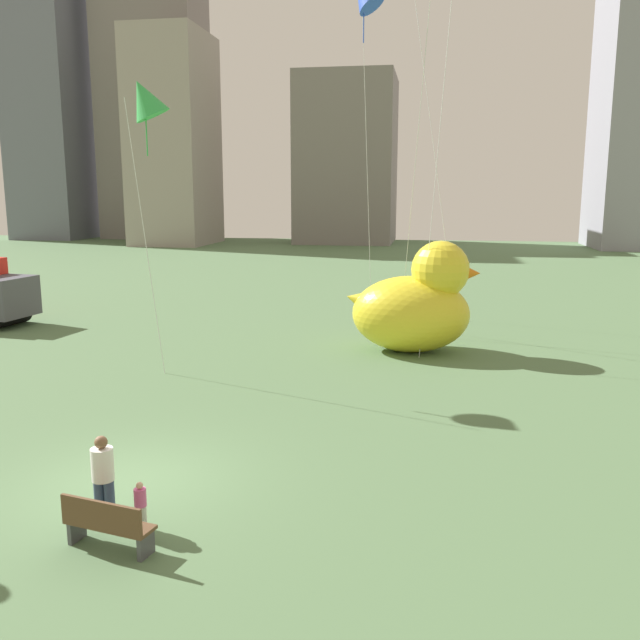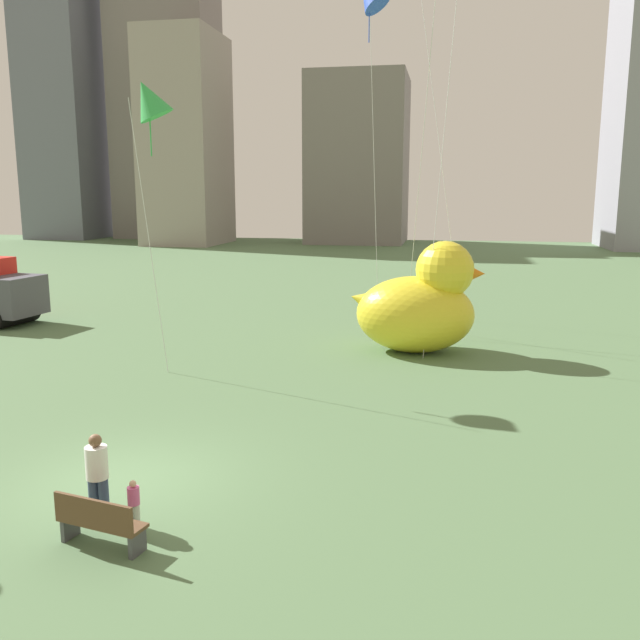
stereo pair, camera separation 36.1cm
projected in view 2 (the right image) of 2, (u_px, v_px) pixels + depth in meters
ground_plane at (123, 481)px, 13.56m from camera, size 140.00×140.00×0.00m
park_bench at (99, 521)px, 10.90m from camera, size 1.59×0.76×0.90m
person_adult at (97, 473)px, 11.80m from camera, size 0.39×0.39×1.58m
person_child at (134, 501)px, 11.60m from camera, size 0.21×0.21×0.85m
giant_inflatable_duck at (420, 305)px, 24.13m from camera, size 4.83×3.10×4.00m
city_skyline at (264, 110)px, 76.38m from camera, size 74.14×18.23×39.46m
kite_green at (149, 99)px, 20.62m from camera, size 1.77×1.58×9.19m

